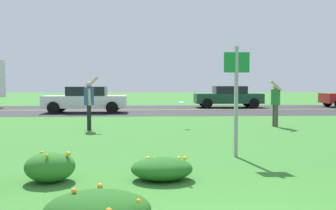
{
  "coord_description": "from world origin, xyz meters",
  "views": [
    {
      "loc": [
        -0.9,
        -3.49,
        1.61
      ],
      "look_at": [
        -0.23,
        9.39,
        0.93
      ],
      "focal_mm": 43.22,
      "sensor_mm": 36.0,
      "label": 1
    }
  ],
  "objects_px": {
    "person_thrower_blue_shirt": "(89,101)",
    "person_catcher_green_shirt": "(275,101)",
    "sign_post_near_path": "(236,90)",
    "car_white_center_right": "(86,99)",
    "frisbee_pale_blue": "(181,102)",
    "car_dark_green_center_left": "(228,97)"
  },
  "relations": [
    {
      "from": "person_thrower_blue_shirt",
      "to": "person_catcher_green_shirt",
      "type": "height_order",
      "value": "person_thrower_blue_shirt"
    },
    {
      "from": "sign_post_near_path",
      "to": "car_dark_green_center_left",
      "type": "distance_m",
      "value": 18.68
    },
    {
      "from": "sign_post_near_path",
      "to": "person_thrower_blue_shirt",
      "type": "height_order",
      "value": "sign_post_near_path"
    },
    {
      "from": "car_dark_green_center_left",
      "to": "car_white_center_right",
      "type": "bearing_deg",
      "value": -153.35
    },
    {
      "from": "sign_post_near_path",
      "to": "car_white_center_right",
      "type": "xyz_separation_m",
      "value": [
        -5.35,
        13.85,
        -0.73
      ]
    },
    {
      "from": "sign_post_near_path",
      "to": "person_thrower_blue_shirt",
      "type": "distance_m",
      "value": 6.69
    },
    {
      "from": "person_catcher_green_shirt",
      "to": "car_white_center_right",
      "type": "xyz_separation_m",
      "value": [
        -8.2,
        7.73,
        -0.23
      ]
    },
    {
      "from": "sign_post_near_path",
      "to": "car_dark_green_center_left",
      "type": "bearing_deg",
      "value": 78.99
    },
    {
      "from": "person_catcher_green_shirt",
      "to": "person_thrower_blue_shirt",
      "type": "bearing_deg",
      "value": -173.76
    },
    {
      "from": "sign_post_near_path",
      "to": "frisbee_pale_blue",
      "type": "relative_size",
      "value": 10.39
    },
    {
      "from": "person_catcher_green_shirt",
      "to": "car_white_center_right",
      "type": "height_order",
      "value": "person_catcher_green_shirt"
    },
    {
      "from": "frisbee_pale_blue",
      "to": "car_dark_green_center_left",
      "type": "bearing_deg",
      "value": 70.89
    },
    {
      "from": "person_thrower_blue_shirt",
      "to": "person_catcher_green_shirt",
      "type": "xyz_separation_m",
      "value": [
        6.81,
        0.74,
        -0.05
      ]
    },
    {
      "from": "frisbee_pale_blue",
      "to": "person_catcher_green_shirt",
      "type": "bearing_deg",
      "value": 1.25
    },
    {
      "from": "frisbee_pale_blue",
      "to": "car_white_center_right",
      "type": "height_order",
      "value": "car_white_center_right"
    },
    {
      "from": "car_white_center_right",
      "to": "car_dark_green_center_left",
      "type": "bearing_deg",
      "value": 26.65
    },
    {
      "from": "person_catcher_green_shirt",
      "to": "frisbee_pale_blue",
      "type": "relative_size",
      "value": 7.54
    },
    {
      "from": "person_thrower_blue_shirt",
      "to": "frisbee_pale_blue",
      "type": "bearing_deg",
      "value": 11.53
    },
    {
      "from": "frisbee_pale_blue",
      "to": "car_dark_green_center_left",
      "type": "xyz_separation_m",
      "value": [
        4.25,
        12.28,
        -0.18
      ]
    },
    {
      "from": "person_thrower_blue_shirt",
      "to": "car_dark_green_center_left",
      "type": "bearing_deg",
      "value": 59.83
    },
    {
      "from": "frisbee_pale_blue",
      "to": "car_white_center_right",
      "type": "relative_size",
      "value": 0.05
    },
    {
      "from": "person_thrower_blue_shirt",
      "to": "car_white_center_right",
      "type": "distance_m",
      "value": 8.59
    }
  ]
}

